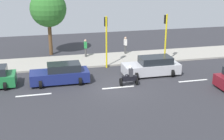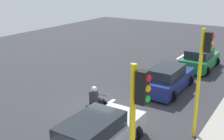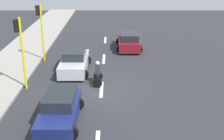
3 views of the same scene
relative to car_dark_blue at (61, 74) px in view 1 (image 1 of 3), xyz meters
name	(u,v)px [view 1 (image 1 of 3)]	position (x,y,z in m)	size (l,w,h in m)	color
ground_plane	(118,88)	(-1.92, -3.99, -0.76)	(40.00, 60.00, 0.10)	#2D2D33
sidewalk	(100,60)	(5.08, -3.99, -0.64)	(4.00, 60.00, 0.15)	#9E998E
lane_stripe_north	(193,81)	(-1.92, -9.99, -0.70)	(0.20, 2.40, 0.01)	white
lane_stripe_mid	(118,87)	(-1.92, -3.99, -0.70)	(0.20, 2.40, 0.01)	white
lane_stripe_south	(34,95)	(-1.92, 2.01, -0.70)	(0.20, 2.40, 0.01)	white
car_dark_blue	(61,74)	(0.00, 0.00, 0.00)	(2.13, 4.36, 1.52)	navy
car_silver	(152,67)	(0.13, -7.35, 0.00)	(2.22, 4.57, 1.52)	#B7B7BC
motorcycle	(129,77)	(-1.66, -4.90, -0.07)	(0.60, 1.30, 1.53)	black
pedestrian_near_signal	(86,47)	(6.22, -2.84, 0.35)	(0.40, 0.24, 1.69)	#3F3F3F
pedestrian_by_tree	(125,45)	(6.43, -6.89, 0.35)	(0.40, 0.24, 1.69)	#3F3F3F
traffic_light_corner	(166,32)	(2.93, -9.59, 2.22)	(0.49, 0.24, 4.50)	yellow
traffic_light_midblock	(106,35)	(2.93, -4.17, 2.22)	(0.49, 0.24, 4.50)	yellow
street_tree_center	(48,9)	(8.24, 0.38, 3.85)	(3.51, 3.51, 6.34)	brown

